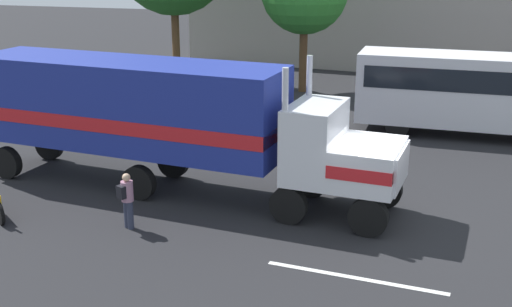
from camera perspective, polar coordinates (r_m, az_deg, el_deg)
ground_plane at (r=18.88m, az=10.43°, el=-5.97°), size 120.00×120.00×0.00m
lane_stripe_near at (r=15.75m, az=8.87°, el=-10.93°), size 4.40×0.54×0.01m
semi_truck at (r=20.55m, az=-8.84°, el=3.54°), size 14.35×4.02×4.50m
person_bystander at (r=18.15m, az=-11.46°, el=-3.97°), size 0.41×0.48×1.63m
parked_bus at (r=27.94m, az=20.55°, el=5.45°), size 11.05×2.80×3.40m
parked_car at (r=29.51m, az=-1.86°, el=4.69°), size 4.59×2.33×1.57m
building_backdrop at (r=44.19m, az=9.27°, el=11.75°), size 23.27×8.39×5.55m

